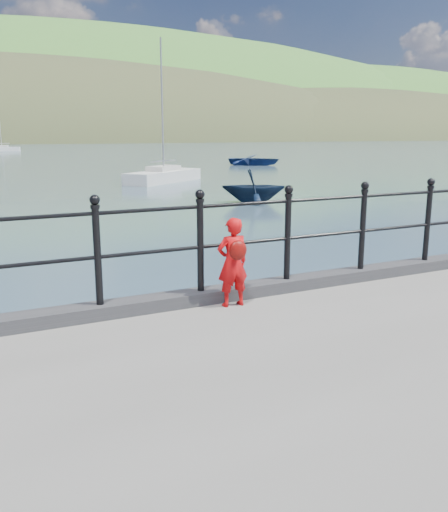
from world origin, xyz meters
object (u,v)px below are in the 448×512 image
launch_blue (254,160)px  sailboat_near (164,177)px  railing (151,239)px  child (233,262)px  sailboat_deep (2,149)px  launch_navy (254,186)px

launch_blue → sailboat_near: bearing=176.2°
railing → child: railing is taller
railing → sailboat_deep: size_ratio=2.15×
railing → launch_navy: railing is taller
launch_blue → sailboat_near: size_ratio=0.55×
child → sailboat_deep: bearing=-91.8°
launch_blue → sailboat_near: (-13.87, -13.33, -0.15)m
railing → launch_navy: (9.70, 14.97, -1.11)m
railing → sailboat_near: sailboat_near is taller
launch_navy → sailboat_deep: size_ratio=0.32×
child → launch_navy: 17.63m
launch_navy → sailboat_near: (-0.07, 11.17, -0.37)m
railing → sailboat_deep: sailboat_deep is taller
sailboat_near → sailboat_deep: bearing=56.0°
launch_navy → sailboat_deep: (-4.35, 77.08, -0.37)m
child → launch_navy: (8.82, 15.24, -0.82)m
launch_blue → launch_navy: size_ratio=1.76×
child → sailboat_near: 27.85m
railing → launch_navy: bearing=57.0°
launch_navy → child: bearing=177.1°
child → sailboat_near: size_ratio=0.12×
sailboat_near → launch_blue: bearing=6.2°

